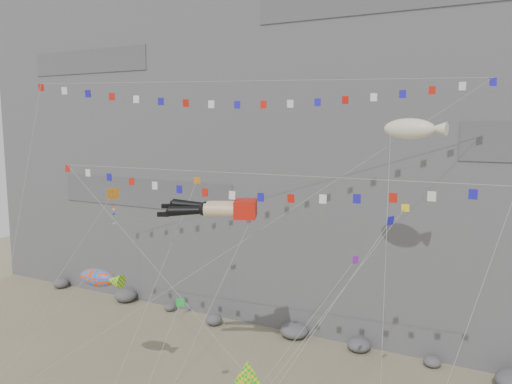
% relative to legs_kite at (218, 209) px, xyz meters
% --- Properties ---
extents(cliff, '(80.00, 28.00, 50.00)m').
position_rel_legs_kite_xyz_m(cliff, '(0.50, 27.03, 11.31)').
color(cliff, slate).
rests_on(cliff, ground).
extents(talus_boulders, '(60.00, 3.00, 1.20)m').
position_rel_legs_kite_xyz_m(talus_boulders, '(0.50, 12.03, -13.09)').
color(talus_boulders, slate).
rests_on(talus_boulders, ground).
extents(legs_kite, '(6.66, 15.26, 19.55)m').
position_rel_legs_kite_xyz_m(legs_kite, '(0.00, 0.00, 0.00)').
color(legs_kite, red).
rests_on(legs_kite, ground).
extents(flag_banner_upper, '(31.09, 17.47, 28.98)m').
position_rel_legs_kite_xyz_m(flag_banner_upper, '(0.19, 4.11, 8.61)').
color(flag_banner_upper, red).
rests_on(flag_banner_upper, ground).
extents(flag_banner_lower, '(30.79, 7.26, 20.68)m').
position_rel_legs_kite_xyz_m(flag_banner_lower, '(2.17, -0.10, 2.45)').
color(flag_banner_lower, red).
rests_on(flag_banner_lower, ground).
extents(harlequin_kite, '(6.91, 8.83, 17.21)m').
position_rel_legs_kite_xyz_m(harlequin_kite, '(-8.85, -0.53, 0.44)').
color(harlequin_kite, red).
rests_on(harlequin_kite, ground).
extents(fish_windsock, '(8.61, 6.50, 12.25)m').
position_rel_legs_kite_xyz_m(fish_windsock, '(-7.76, -3.40, -4.94)').
color(fish_windsock, '#FF3E0D').
rests_on(fish_windsock, ground).
extents(delta_kite, '(3.44, 7.03, 9.02)m').
position_rel_legs_kite_xyz_m(delta_kite, '(5.85, -6.84, -7.63)').
color(delta_kite, yellow).
rests_on(delta_kite, ground).
extents(blimp_windsock, '(4.35, 13.40, 22.68)m').
position_rel_legs_kite_xyz_m(blimp_windsock, '(11.27, 4.77, 5.27)').
color(blimp_windsock, '#F0EAC5').
rests_on(blimp_windsock, ground).
extents(small_kite_a, '(3.02, 16.32, 21.78)m').
position_rel_legs_kite_xyz_m(small_kite_a, '(-4.36, 3.71, 0.96)').
color(small_kite_a, orange).
rests_on(small_kite_a, ground).
extents(small_kite_b, '(6.74, 11.64, 16.68)m').
position_rel_legs_kite_xyz_m(small_kite_b, '(8.85, 1.29, -2.94)').
color(small_kite_b, purple).
rests_on(small_kite_b, ground).
extents(small_kite_c, '(1.04, 8.27, 11.53)m').
position_rel_legs_kite_xyz_m(small_kite_c, '(0.05, -4.61, -5.17)').
color(small_kite_c, green).
rests_on(small_kite_c, ground).
extents(small_kite_d, '(8.86, 15.09, 21.97)m').
position_rel_legs_kite_xyz_m(small_kite_d, '(11.46, 1.86, 0.21)').
color(small_kite_d, yellow).
rests_on(small_kite_d, ground).
extents(small_kite_e, '(8.11, 9.36, 18.21)m').
position_rel_legs_kite_xyz_m(small_kite_e, '(11.43, -1.41, 0.13)').
color(small_kite_e, '#1C15BC').
rests_on(small_kite_e, ground).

